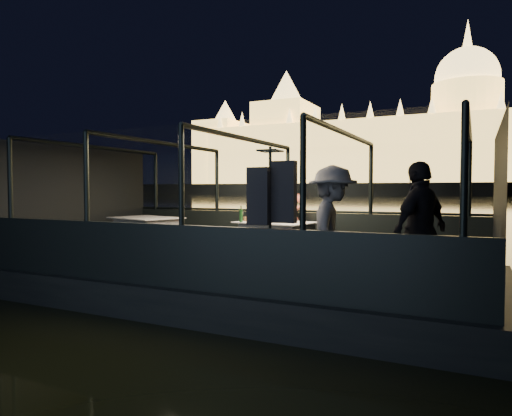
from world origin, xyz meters
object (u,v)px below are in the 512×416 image
at_px(passenger_stripe, 332,231).
at_px(wine_bottle, 241,214).
at_px(person_woman_coral, 290,220).
at_px(person_man_maroon, 264,220).
at_px(chair_port_left, 262,234).
at_px(passenger_dark, 420,232).
at_px(dining_table_central, 277,241).
at_px(chair_port_right, 283,235).
at_px(coat_stand, 270,227).
at_px(dining_table_aft, 146,235).

height_order(passenger_stripe, wine_bottle, passenger_stripe).
distance_m(person_woman_coral, person_man_maroon, 0.60).
xyz_separation_m(person_man_maroon, passenger_stripe, (2.38, -3.00, 0.10)).
height_order(chair_port_left, passenger_dark, passenger_dark).
bearing_deg(person_man_maroon, passenger_stripe, -41.14).
distance_m(dining_table_central, chair_port_left, 0.77).
xyz_separation_m(dining_table_central, chair_port_right, (-0.10, 0.58, 0.06)).
height_order(dining_table_central, coat_stand, coat_stand).
xyz_separation_m(chair_port_left, chair_port_right, (0.46, 0.05, 0.00)).
relative_size(chair_port_right, person_man_maroon, 0.66).
distance_m(passenger_dark, wine_bottle, 3.86).
bearing_deg(dining_table_central, coat_stand, -68.55).
xyz_separation_m(dining_table_central, wine_bottle, (-0.60, -0.35, 0.53)).
distance_m(person_woman_coral, passenger_stripe, 3.49).
relative_size(dining_table_central, passenger_stripe, 0.84).
relative_size(dining_table_central, dining_table_aft, 0.98).
height_order(passenger_stripe, passenger_dark, passenger_dark).
bearing_deg(chair_port_right, person_man_maroon, 153.69).
height_order(passenger_dark, wine_bottle, passenger_dark).
bearing_deg(coat_stand, chair_port_left, 116.71).
xyz_separation_m(dining_table_aft, passenger_dark, (5.94, -1.86, 0.47)).
bearing_deg(chair_port_right, passenger_stripe, -67.19).
xyz_separation_m(chair_port_left, passenger_dark, (3.43, -2.57, 0.40)).
height_order(chair_port_left, person_woman_coral, person_woman_coral).
relative_size(coat_stand, person_woman_coral, 1.19).
bearing_deg(coat_stand, person_man_maroon, 115.97).
bearing_deg(chair_port_right, dining_table_aft, -176.25).
distance_m(chair_port_left, passenger_stripe, 3.68).
distance_m(dining_table_central, chair_port_right, 0.59).
distance_m(person_man_maroon, passenger_stripe, 3.84).
height_order(dining_table_aft, passenger_dark, passenger_dark).
bearing_deg(person_man_maroon, chair_port_left, -67.03).
xyz_separation_m(person_woman_coral, passenger_stripe, (1.78, -3.00, 0.10)).
bearing_deg(wine_bottle, passenger_dark, -25.94).
relative_size(chair_port_left, chair_port_right, 0.90).
distance_m(chair_port_right, passenger_stripe, 3.45).
bearing_deg(dining_table_aft, coat_stand, -30.91).
bearing_deg(person_woman_coral, coat_stand, -73.12).
height_order(person_woman_coral, person_man_maroon, person_woman_coral).
height_order(dining_table_aft, coat_stand, coat_stand).
relative_size(dining_table_aft, chair_port_right, 1.55).
relative_size(chair_port_left, wine_bottle, 2.71).
xyz_separation_m(chair_port_left, passenger_stripe, (2.34, -2.81, 0.40)).
bearing_deg(person_man_maroon, dining_table_central, -39.86).
bearing_deg(person_woman_coral, chair_port_right, -125.23).
bearing_deg(dining_table_aft, passenger_dark, -17.41).
xyz_separation_m(dining_table_central, passenger_dark, (2.87, -2.04, 0.47)).
bearing_deg(wine_bottle, coat_stand, -54.37).
height_order(dining_table_central, passenger_dark, passenger_dark).
xyz_separation_m(person_man_maroon, passenger_dark, (3.47, -2.76, 0.10)).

